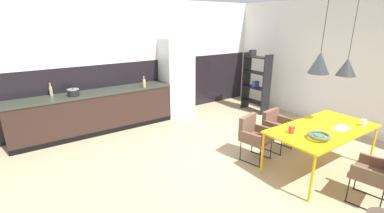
{
  "coord_description": "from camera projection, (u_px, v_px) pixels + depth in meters",
  "views": [
    {
      "loc": [
        -2.84,
        -2.97,
        2.37
      ],
      "look_at": [
        -0.37,
        0.67,
        0.95
      ],
      "focal_mm": 24.85,
      "sensor_mm": 36.0,
      "label": 1
    }
  ],
  "objects": [
    {
      "name": "pendant_lamp_over_table_near",
      "position": [
        319.0,
        63.0,
        3.71
      ],
      "size": [
        0.29,
        0.29,
        1.16
      ],
      "color": "black"
    },
    {
      "name": "cooking_pot",
      "position": [
        73.0,
        92.0,
        5.42
      ],
      "size": [
        0.23,
        0.23,
        0.17
      ],
      "color": "black",
      "rests_on": "kitchen_counter"
    },
    {
      "name": "fruit_bowl",
      "position": [
        319.0,
        136.0,
        3.81
      ],
      "size": [
        0.32,
        0.32,
        0.08
      ],
      "color": "#4C704C",
      "rests_on": "dining_table"
    },
    {
      "name": "kitchen_counter",
      "position": [
        96.0,
        112.0,
        5.86
      ],
      "size": [
        3.42,
        0.63,
        0.9
      ],
      "color": "#31201B",
      "rests_on": "ground"
    },
    {
      "name": "ground_plane",
      "position": [
        232.0,
        165.0,
        4.58
      ],
      "size": [
        8.66,
        8.66,
        0.0
      ],
      "primitive_type": "plane",
      "color": "tan"
    },
    {
      "name": "back_wall_splashback_dark",
      "position": [
        150.0,
        88.0,
        6.86
      ],
      "size": [
        6.66,
        0.12,
        1.43
      ],
      "primitive_type": "cube",
      "color": "black",
      "rests_on": "ground"
    },
    {
      "name": "mug_glass_clear",
      "position": [
        291.0,
        130.0,
        4.02
      ],
      "size": [
        0.13,
        0.09,
        0.11
      ],
      "color": "#B23D33",
      "rests_on": "dining_table"
    },
    {
      "name": "open_book",
      "position": [
        341.0,
        128.0,
        4.21
      ],
      "size": [
        0.3,
        0.19,
        0.02
      ],
      "color": "white",
      "rests_on": "dining_table"
    },
    {
      "name": "mug_wide_latte",
      "position": [
        364.0,
        123.0,
        4.31
      ],
      "size": [
        0.13,
        0.08,
        0.11
      ],
      "color": "white",
      "rests_on": "dining_table"
    },
    {
      "name": "armchair_corner_seat",
      "position": [
        380.0,
        171.0,
        3.45
      ],
      "size": [
        0.56,
        0.55,
        0.79
      ],
      "rotation": [
        0.0,
        0.0,
        0.2
      ],
      "color": "brown",
      "rests_on": "ground"
    },
    {
      "name": "open_shelf_unit",
      "position": [
        256.0,
        80.0,
        7.11
      ],
      "size": [
        0.3,
        0.76,
        1.64
      ],
      "rotation": [
        0.0,
        0.0,
        -1.57
      ],
      "color": "black",
      "rests_on": "ground"
    },
    {
      "name": "pendant_lamp_over_table_far",
      "position": [
        347.0,
        67.0,
        4.12
      ],
      "size": [
        0.29,
        0.29,
        1.27
      ],
      "color": "black"
    },
    {
      "name": "bottle_vinegar_dark",
      "position": [
        144.0,
        83.0,
        6.13
      ],
      "size": [
        0.07,
        0.07,
        0.26
      ],
      "color": "tan",
      "rests_on": "kitchen_counter"
    },
    {
      "name": "dining_table",
      "position": [
        323.0,
        130.0,
        4.24
      ],
      "size": [
        1.85,
        0.94,
        0.74
      ],
      "color": "#ECAC10",
      "rests_on": "ground"
    },
    {
      "name": "armchair_by_stool",
      "position": [
        253.0,
        132.0,
        4.66
      ],
      "size": [
        0.57,
        0.57,
        0.79
      ],
      "rotation": [
        0.0,
        0.0,
        3.38
      ],
      "color": "brown",
      "rests_on": "ground"
    },
    {
      "name": "back_wall_panel_upper",
      "position": [
        147.0,
        30.0,
        6.42
      ],
      "size": [
        6.66,
        0.12,
        1.43
      ],
      "primitive_type": "cube",
      "color": "white",
      "rests_on": "back_wall_splashback_dark"
    },
    {
      "name": "side_wall_right",
      "position": [
        345.0,
        65.0,
        5.89
      ],
      "size": [
        0.12,
        6.46,
        2.86
      ],
      "primitive_type": "cube",
      "color": "white",
      "rests_on": "ground"
    },
    {
      "name": "bottle_oil_tall",
      "position": [
        51.0,
        91.0,
        5.41
      ],
      "size": [
        0.06,
        0.06,
        0.27
      ],
      "color": "tan",
      "rests_on": "kitchen_counter"
    },
    {
      "name": "refrigerator_column",
      "position": [
        177.0,
        77.0,
        6.82
      ],
      "size": [
        0.75,
        0.6,
        1.97
      ],
      "primitive_type": "cube",
      "color": "silver",
      "rests_on": "ground"
    },
    {
      "name": "armchair_near_window",
      "position": [
        276.0,
        124.0,
        5.06
      ],
      "size": [
        0.54,
        0.53,
        0.75
      ],
      "rotation": [
        0.0,
        0.0,
        3.28
      ],
      "color": "brown",
      "rests_on": "ground"
    }
  ]
}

